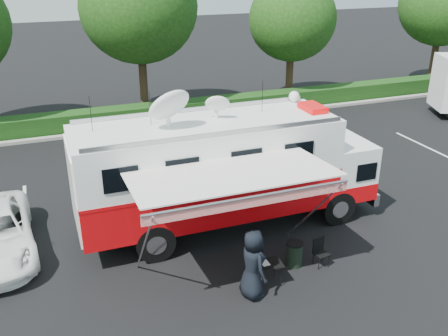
# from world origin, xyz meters

# --- Properties ---
(ground_plane) EXTENTS (120.00, 120.00, 0.00)m
(ground_plane) POSITION_xyz_m (0.00, 0.00, 0.00)
(ground_plane) COLOR black
(ground_plane) RESTS_ON ground
(back_border) EXTENTS (60.00, 6.14, 8.87)m
(back_border) POSITION_xyz_m (1.14, 12.90, 5.00)
(back_border) COLOR #9E998E
(back_border) RESTS_ON ground_plane
(stall_lines) EXTENTS (24.12, 5.50, 0.01)m
(stall_lines) POSITION_xyz_m (-0.50, 3.00, 0.00)
(stall_lines) COLOR silver
(stall_lines) RESTS_ON ground_plane
(command_truck) EXTENTS (9.94, 2.74, 4.78)m
(command_truck) POSITION_xyz_m (-0.09, -0.00, 2.04)
(command_truck) COLOR black
(command_truck) RESTS_ON ground_plane
(awning) EXTENTS (5.43, 2.79, 3.28)m
(awning) POSITION_xyz_m (-0.98, -2.84, 3.08)
(awning) COLOR silver
(awning) RESTS_ON ground_plane
(person) EXTENTS (0.78, 1.06, 1.98)m
(person) POSITION_xyz_m (-0.81, -3.77, 0.00)
(person) COLOR black
(person) RESTS_ON ground_plane
(folding_table) EXTENTS (0.84, 0.61, 0.70)m
(folding_table) POSITION_xyz_m (-0.24, -3.49, 0.65)
(folding_table) COLOR black
(folding_table) RESTS_ON ground_plane
(folding_chair) EXTENTS (0.45, 0.47, 0.84)m
(folding_chair) POSITION_xyz_m (1.65, -3.11, 0.49)
(folding_chair) COLOR black
(folding_chair) RESTS_ON ground_plane
(trash_bin) EXTENTS (0.51, 0.51, 0.77)m
(trash_bin) POSITION_xyz_m (0.92, -2.90, 0.39)
(trash_bin) COLOR black
(trash_bin) RESTS_ON ground_plane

